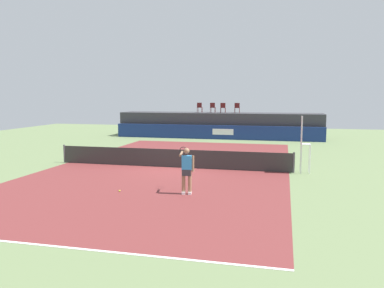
% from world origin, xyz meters
% --- Properties ---
extents(ground_plane, '(48.00, 48.00, 0.00)m').
position_xyz_m(ground_plane, '(0.00, 3.00, 0.00)').
color(ground_plane, '#6B7F51').
extents(court_inner, '(12.00, 22.00, 0.00)m').
position_xyz_m(court_inner, '(0.00, 0.00, 0.00)').
color(court_inner, maroon).
rests_on(court_inner, ground).
extents(line_near_baseline, '(12.00, 0.10, 0.00)m').
position_xyz_m(line_near_baseline, '(0.00, -10.95, 0.01)').
color(line_near_baseline, white).
rests_on(line_near_baseline, court_inner).
extents(sponsor_wall, '(18.00, 0.22, 1.20)m').
position_xyz_m(sponsor_wall, '(0.00, 13.50, 0.60)').
color(sponsor_wall, navy).
rests_on(sponsor_wall, ground).
extents(spectator_platform, '(18.00, 2.80, 2.20)m').
position_xyz_m(spectator_platform, '(0.00, 15.30, 1.10)').
color(spectator_platform, '#38383D').
rests_on(spectator_platform, ground).
extents(spectator_chair_far_left, '(0.44, 0.44, 0.89)m').
position_xyz_m(spectator_chair_far_left, '(-1.83, 15.33, 2.69)').
color(spectator_chair_far_left, '#561919').
rests_on(spectator_chair_far_left, spectator_platform).
extents(spectator_chair_left, '(0.44, 0.44, 0.89)m').
position_xyz_m(spectator_chair_left, '(-0.60, 15.25, 2.69)').
color(spectator_chair_left, '#561919').
rests_on(spectator_chair_left, spectator_platform).
extents(spectator_chair_center, '(0.47, 0.47, 0.89)m').
position_xyz_m(spectator_chair_center, '(0.37, 14.95, 2.69)').
color(spectator_chair_center, '#561919').
rests_on(spectator_chair_center, spectator_platform).
extents(spectator_chair_right, '(0.47, 0.47, 0.89)m').
position_xyz_m(spectator_chair_right, '(1.61, 15.06, 2.69)').
color(spectator_chair_right, '#561919').
rests_on(spectator_chair_right, spectator_platform).
extents(umpire_chair, '(0.47, 0.47, 2.76)m').
position_xyz_m(umpire_chair, '(6.62, -0.01, 1.59)').
color(umpire_chair, white).
rests_on(umpire_chair, ground).
extents(tennis_net, '(12.40, 0.02, 0.95)m').
position_xyz_m(tennis_net, '(0.00, 0.00, 0.47)').
color(tennis_net, '#2D2D2D').
rests_on(tennis_net, ground).
extents(net_post_near, '(0.10, 0.10, 1.00)m').
position_xyz_m(net_post_near, '(-6.20, 0.00, 0.50)').
color(net_post_near, '#4C4C51').
rests_on(net_post_near, ground).
extents(net_post_far, '(0.10, 0.10, 1.00)m').
position_xyz_m(net_post_far, '(6.20, 0.00, 0.50)').
color(net_post_far, '#4C4C51').
rests_on(net_post_far, ground).
extents(tennis_player, '(0.81, 1.12, 1.77)m').
position_xyz_m(tennis_player, '(2.16, -5.17, 0.96)').
color(tennis_player, white).
rests_on(tennis_player, court_inner).
extents(tennis_ball, '(0.07, 0.07, 0.07)m').
position_xyz_m(tennis_ball, '(-0.46, -5.46, 0.04)').
color(tennis_ball, '#D8EA33').
rests_on(tennis_ball, court_inner).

